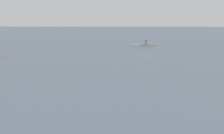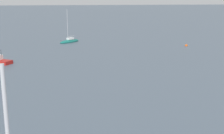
# 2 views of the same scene
# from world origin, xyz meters

# --- Properties ---
(sailboat_teal_mid) EXTENTS (5.34, 5.53, 8.54)m
(sailboat_teal_mid) POSITION_xyz_m (42.50, 35.10, 0.30)
(sailboat_teal_mid) COLOR #197266
(sailboat_teal_mid) RESTS_ON ground_plane
(mooring_buoy_near) EXTENTS (0.66, 0.66, 0.66)m
(mooring_buoy_near) POSITION_xyz_m (34.24, 7.57, 0.12)
(mooring_buoy_near) COLOR #EA5914
(mooring_buoy_near) RESTS_ON ground_plane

